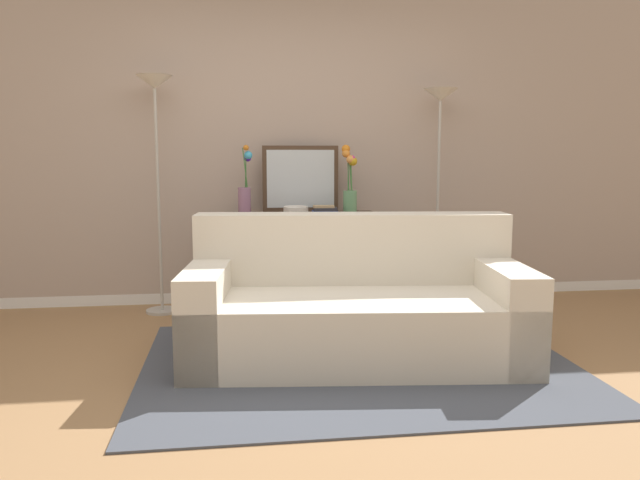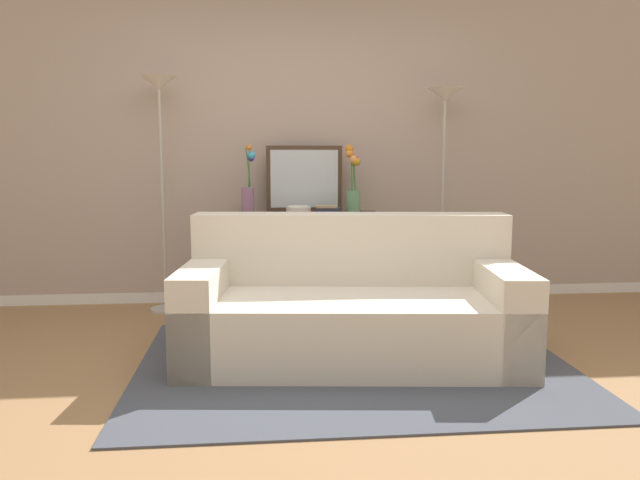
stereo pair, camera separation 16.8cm
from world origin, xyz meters
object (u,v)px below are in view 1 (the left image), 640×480
Objects in this scene: floor_lamp_left at (156,128)px; fruit_bowl at (296,210)px; console_table at (298,243)px; vase_tall_flowers at (245,191)px; book_stack at (325,210)px; book_row_under_console at (264,302)px; wall_mirror at (301,179)px; vase_short_flowers at (350,183)px; floor_lamp_right at (439,136)px; couch at (355,309)px.

floor_lamp_left is 9.38× the size of fruit_bowl.
fruit_bowl reaches higher than console_table.
book_stack is at bearing -7.23° from vase_tall_flowers.
console_table is at bearing -0.08° from vase_tall_flowers.
book_row_under_console is at bearing -1.42° from floor_lamp_left.
book_stack reaches higher than console_table.
wall_mirror is at bearing 16.32° from vase_tall_flowers.
vase_short_flowers reaches higher than fruit_bowl.
vase_tall_flowers is at bearing -1.66° from floor_lamp_left.
vase_tall_flowers is 0.99× the size of vase_short_flowers.
floor_lamp_right is at bearing 5.56° from fruit_bowl.
console_table is 1.47m from floor_lamp_right.
wall_mirror reaches higher than console_table.
book_stack is (1.31, -0.10, -0.65)m from floor_lamp_left.
floor_lamp_left is 2.96× the size of wall_mirror.
vase_tall_flowers reaches higher than book_stack.
book_stack is (-0.22, -0.09, -0.21)m from vase_short_flowers.
book_stack reaches higher than fruit_bowl.
couch is at bearing -77.74° from fruit_bowl.
couch is at bearing -126.26° from floor_lamp_right.
vase_tall_flowers is (-0.46, -0.13, -0.09)m from wall_mirror.
floor_lamp_right is 2.00m from book_row_under_console.
book_stack is (0.21, -0.08, 0.28)m from console_table.
vase_short_flowers reaches higher than wall_mirror.
couch is 1.40m from book_row_under_console.
floor_lamp_right is at bearing 53.74° from couch.
vase_tall_flowers reaches higher than wall_mirror.
floor_lamp_left is at bearing -174.24° from wall_mirror.
wall_mirror is at bearing 75.26° from console_table.
floor_lamp_right is 3.27× the size of vase_short_flowers.
couch is at bearing -82.22° from wall_mirror.
vase_short_flowers is at bearing 21.35° from book_stack.
wall_mirror is (0.04, 0.14, 0.52)m from console_table.
wall_mirror is 2.86× the size of book_stack.
vase_short_flowers is (1.53, -0.01, -0.43)m from floor_lamp_left.
book_row_under_console is at bearing 111.84° from couch.
console_table is 2.01× the size of wall_mirror.
fruit_bowl is at bearing -13.86° from vase_tall_flowers.
couch is at bearing -68.16° from book_row_under_console.
floor_lamp_left is at bearing 178.58° from book_row_under_console.
couch is at bearing -79.85° from console_table.
console_table is 0.68× the size of floor_lamp_left.
vase_short_flowers is 0.32m from book_stack.
wall_mirror reaches higher than book_stack.
console_table is 1.44m from floor_lamp_left.
vase_tall_flowers reaches higher than couch.
couch reaches higher than console_table.
vase_short_flowers reaches higher than console_table.
vase_tall_flowers is (0.68, -0.02, -0.49)m from floor_lamp_left.
book_stack is at bearing -174.13° from floor_lamp_right.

